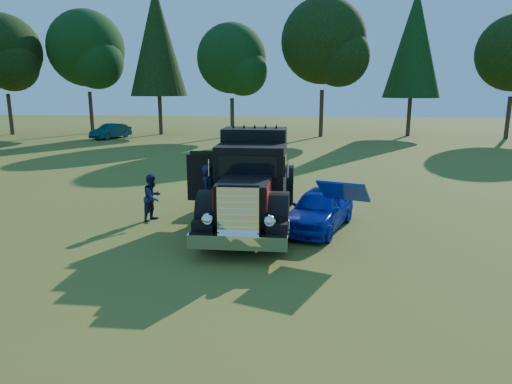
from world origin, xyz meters
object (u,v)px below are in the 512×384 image
object	(u,v)px
spectator_far	(153,197)
hotrod_coupe	(320,209)
spectator_near	(209,194)
diamond_t_truck	(252,186)
distant_teal_car	(111,131)

from	to	relation	value
spectator_far	hotrod_coupe	bearing A→B (deg)	-76.51
spectator_near	diamond_t_truck	bearing A→B (deg)	-82.21
diamond_t_truck	spectator_near	world-z (taller)	diamond_t_truck
diamond_t_truck	spectator_far	bearing A→B (deg)	177.07
diamond_t_truck	hotrod_coupe	xyz separation A→B (m)	(2.13, -0.19, -0.64)
diamond_t_truck	spectator_far	xyz separation A→B (m)	(-3.29, 0.17, -0.51)
spectator_near	spectator_far	size ratio (longest dim) A/B	1.22
spectator_near	spectator_far	distance (m)	1.90
diamond_t_truck	hotrod_coupe	size ratio (longest dim) A/B	1.69
distant_teal_car	spectator_near	bearing A→B (deg)	-39.65
spectator_near	hotrod_coupe	bearing A→B (deg)	-81.77
hotrod_coupe	spectator_far	size ratio (longest dim) A/B	2.74
spectator_far	distant_teal_car	size ratio (longest dim) A/B	0.40
spectator_far	distant_teal_car	distance (m)	26.92
spectator_near	distant_teal_car	size ratio (longest dim) A/B	0.49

